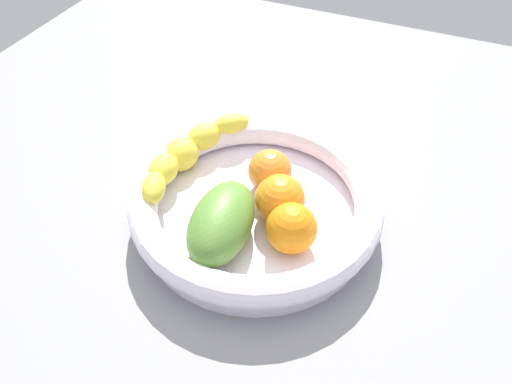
# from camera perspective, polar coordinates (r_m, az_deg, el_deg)

# --- Properties ---
(kitchen_counter) EXTENTS (1.20, 1.20, 0.03)m
(kitchen_counter) POSITION_cam_1_polar(r_m,az_deg,el_deg) (0.68, 0.00, -4.05)
(kitchen_counter) COLOR gray
(kitchen_counter) RESTS_ON ground
(fruit_bowl) EXTENTS (0.31, 0.31, 0.06)m
(fruit_bowl) POSITION_cam_1_polar(r_m,az_deg,el_deg) (0.65, 0.00, -1.42)
(fruit_bowl) COLOR white
(fruit_bowl) RESTS_ON kitchen_counter
(banana_draped_left) EXTENTS (0.09, 0.21, 0.05)m
(banana_draped_left) POSITION_cam_1_polar(r_m,az_deg,el_deg) (0.69, -7.54, 4.16)
(banana_draped_left) COLOR yellow
(banana_draped_left) RESTS_ON fruit_bowl
(orange_front) EXTENTS (0.06, 0.06, 0.06)m
(orange_front) POSITION_cam_1_polar(r_m,az_deg,el_deg) (0.66, 1.27, 2.33)
(orange_front) COLOR orange
(orange_front) RESTS_ON fruit_bowl
(orange_mid_left) EXTENTS (0.06, 0.06, 0.06)m
(orange_mid_left) POSITION_cam_1_polar(r_m,az_deg,el_deg) (0.59, 3.86, -3.95)
(orange_mid_left) COLOR orange
(orange_mid_left) RESTS_ON fruit_bowl
(orange_mid_right) EXTENTS (0.06, 0.06, 0.06)m
(orange_mid_right) POSITION_cam_1_polar(r_m,az_deg,el_deg) (0.62, 2.77, -0.50)
(orange_mid_right) COLOR orange
(orange_mid_right) RESTS_ON fruit_bowl
(mango_green) EXTENTS (0.08, 0.13, 0.06)m
(mango_green) POSITION_cam_1_polar(r_m,az_deg,el_deg) (0.60, -3.75, -3.31)
(mango_green) COLOR #568732
(mango_green) RESTS_ON fruit_bowl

